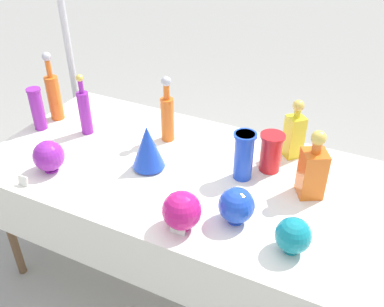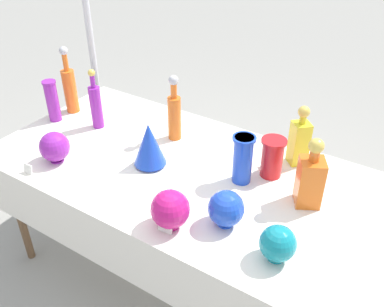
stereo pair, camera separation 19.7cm
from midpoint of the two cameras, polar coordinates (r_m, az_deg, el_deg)
name	(u,v)px [view 2 (the right image)]	position (r m, az deg, el deg)	size (l,w,h in m)	color
ground_plane	(192,278)	(2.55, 2.31, -16.40)	(40.00, 40.00, 0.00)	gray
display_table	(188,184)	(2.04, 2.25, -4.18)	(2.02, 0.98, 0.76)	white
tall_bottle_0	(174,113)	(2.21, 0.19, 5.32)	(0.07, 0.07, 0.36)	orange
tall_bottle_1	(70,87)	(2.55, -13.88, 8.54)	(0.07, 0.07, 0.39)	orange
tall_bottle_2	(96,105)	(2.36, -10.38, 6.38)	(0.06, 0.06, 0.34)	purple
square_decanter_0	(300,139)	(2.11, 16.78, 1.73)	(0.11, 0.11, 0.31)	yellow
square_decanter_1	(310,178)	(1.86, 18.47, -3.23)	(0.14, 0.14, 0.32)	orange
slender_vase_0	(243,158)	(1.92, 9.72, -0.69)	(0.11, 0.11, 0.23)	blue
slender_vase_1	(52,100)	(2.49, -16.04, 6.81)	(0.08, 0.08, 0.24)	purple
slender_vase_2	(272,156)	(2.00, 13.46, -0.48)	(0.12, 0.12, 0.19)	red
fluted_vase_0	(149,144)	(2.01, -2.95, 1.16)	(0.16, 0.16, 0.22)	blue
round_bowl_0	(170,209)	(1.68, 0.45, -7.58)	(0.16, 0.16, 0.17)	#C61972
round_bowl_1	(55,147)	(2.13, -15.38, 0.78)	(0.15, 0.15, 0.15)	purple
round_bowl_2	(226,209)	(1.71, 7.90, -7.41)	(0.15, 0.15, 0.15)	blue
round_bowl_3	(278,244)	(1.61, 14.91, -11.67)	(0.14, 0.14, 0.14)	teal
price_tag_left	(165,228)	(1.70, -0.24, -10.03)	(0.06, 0.01, 0.04)	white
price_tag_center	(28,169)	(2.11, -18.59, -2.06)	(0.05, 0.01, 0.05)	white
cardboard_box_behind_left	(305,188)	(3.06, 16.61, -4.47)	(0.48, 0.48, 0.36)	tan
canopy_pole	(90,38)	(2.97, -11.51, 14.83)	(0.18, 0.18, 2.58)	silver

